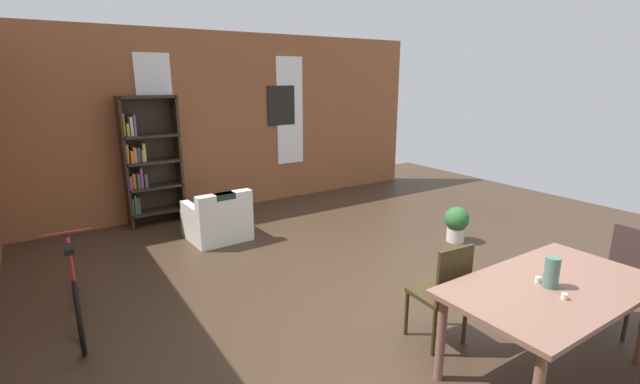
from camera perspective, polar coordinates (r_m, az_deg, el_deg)
ground_plane at (r=4.75m, az=10.31°, el=-14.64°), size 11.43×11.43×0.00m
back_wall_brick at (r=7.99m, az=-11.89°, el=8.83°), size 7.97×0.12×3.05m
window_pane_0 at (r=7.55m, az=-20.47°, el=9.06°), size 0.55×0.02×1.98m
window_pane_1 at (r=8.44m, az=-3.94°, el=10.45°), size 0.55×0.02×1.98m
dining_table at (r=3.93m, az=27.93°, el=-11.74°), size 1.77×0.97×0.76m
vase_on_table at (r=3.80m, az=27.91°, el=-9.20°), size 0.11×0.11×0.24m
tealight_candle_0 at (r=3.69m, az=29.19°, el=-11.78°), size 0.04×0.04×0.04m
tealight_candle_1 at (r=3.87m, az=26.48°, el=-10.17°), size 0.04×0.04×0.05m
dining_chair_far_left at (r=4.04m, az=15.74°, el=-12.27°), size 0.43×0.43×0.95m
dining_chair_head_right at (r=5.06m, az=34.78°, el=-8.85°), size 0.41×0.41×0.95m
bookshelf_tall at (r=7.40m, az=-21.45°, el=3.74°), size 0.86×0.32×2.04m
armchair_white at (r=6.58m, az=-13.14°, el=-3.64°), size 0.84×0.84×0.75m
bicycle_second at (r=4.87m, az=-29.19°, el=-11.28°), size 0.44×1.65×0.88m
potted_plant_by_shelf at (r=6.60m, az=17.32°, el=-3.81°), size 0.35×0.35×0.51m
framed_picture at (r=8.33m, az=-5.08°, el=11.15°), size 0.56×0.03×0.72m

